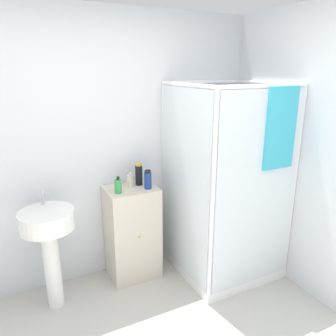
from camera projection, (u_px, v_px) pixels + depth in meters
name	position (u px, v px, depth m)	size (l,w,h in m)	color
wall_back	(86.00, 152.00, 2.98)	(6.40, 0.06, 2.50)	silver
shower_enclosure	(223.00, 227.00, 3.21)	(0.92, 0.95, 1.86)	white
vanity_cabinet	(132.00, 232.00, 3.17)	(0.47, 0.40, 0.92)	beige
sink	(49.00, 236.00, 2.67)	(0.44, 0.44, 1.02)	white
soap_dispenser	(118.00, 186.00, 2.90)	(0.06, 0.06, 0.16)	green
shampoo_bottle_tall_black	(139.00, 174.00, 3.09)	(0.07, 0.07, 0.21)	black
shampoo_bottle_blue	(148.00, 180.00, 3.00)	(0.07, 0.07, 0.18)	navy
lotion_bottle_white	(130.00, 181.00, 3.05)	(0.06, 0.06, 0.14)	beige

